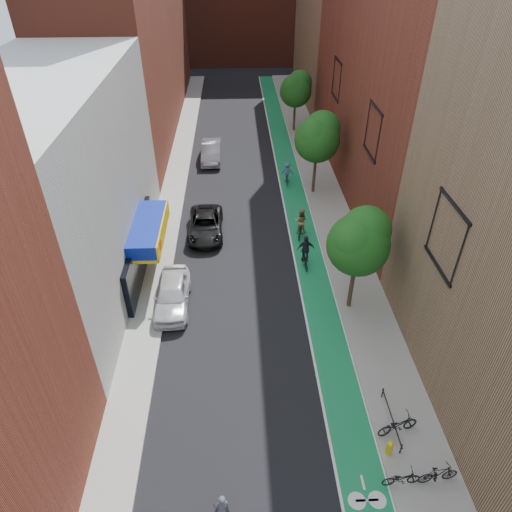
{
  "coord_description": "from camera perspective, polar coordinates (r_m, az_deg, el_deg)",
  "views": [
    {
      "loc": [
        -0.71,
        -9.47,
        18.05
      ],
      "look_at": [
        0.36,
        13.23,
        1.5
      ],
      "focal_mm": 32.0,
      "sensor_mm": 36.0,
      "label": 1
    }
  ],
  "objects": [
    {
      "name": "cyclist_lane_near",
      "position": [
        32.23,
        5.6,
        3.9
      ],
      "size": [
        1.07,
        1.73,
        2.23
      ],
      "rotation": [
        0.0,
        0.0,
        2.89
      ],
      "color": "black",
      "rests_on": "ground"
    },
    {
      "name": "parked_car_silver",
      "position": [
        44.01,
        -5.61,
        12.87
      ],
      "size": [
        1.79,
        5.07,
        1.67
      ],
      "primitive_type": "imported",
      "rotation": [
        0.0,
        0.0,
        0.0
      ],
      "color": "gray",
      "rests_on": "ground"
    },
    {
      "name": "cyclist_lane_mid",
      "position": [
        29.44,
        6.21,
        0.21
      ],
      "size": [
        1.12,
        1.65,
        2.25
      ],
      "rotation": [
        0.0,
        0.0,
        3.16
      ],
      "color": "black",
      "rests_on": "ground"
    },
    {
      "name": "parked_bike_mid",
      "position": [
        21.02,
        21.83,
        -23.99
      ],
      "size": [
        1.7,
        0.64,
        1.0
      ],
      "primitive_type": "imported",
      "rotation": [
        0.0,
        0.0,
        1.67
      ],
      "color": "black",
      "rests_on": "sidewalk_right"
    },
    {
      "name": "building_left_far_red",
      "position": [
        52.96,
        -15.66,
        27.29
      ],
      "size": [
        8.0,
        36.0,
        22.0
      ],
      "primitive_type": "cube",
      "color": "maroon",
      "rests_on": "ground"
    },
    {
      "name": "parked_car_black",
      "position": [
        32.73,
        -6.32,
        3.86
      ],
      "size": [
        2.46,
        5.25,
        1.45
      ],
      "primitive_type": "imported",
      "rotation": [
        0.0,
        0.0,
        0.01
      ],
      "color": "black",
      "rests_on": "ground"
    },
    {
      "name": "sidewalk_left",
      "position": [
        40.11,
        -10.11,
        8.86
      ],
      "size": [
        2.0,
        68.0,
        0.15
      ],
      "primitive_type": "cube",
      "color": "gray",
      "rests_on": "ground"
    },
    {
      "name": "tree_near",
      "position": [
        24.49,
        12.81,
        1.9
      ],
      "size": [
        3.4,
        3.36,
        6.42
      ],
      "color": "#332619",
      "rests_on": "ground"
    },
    {
      "name": "parked_bike_near",
      "position": [
        20.59,
        17.7,
        -24.95
      ],
      "size": [
        1.57,
        0.63,
        0.81
      ],
      "primitive_type": "imported",
      "rotation": [
        0.0,
        0.0,
        1.63
      ],
      "color": "black",
      "rests_on": "sidewalk_right"
    },
    {
      "name": "fire_hydrant",
      "position": [
        21.14,
        16.35,
        -21.97
      ],
      "size": [
        0.28,
        0.28,
        0.81
      ],
      "color": "gold",
      "rests_on": "sidewalk_right"
    },
    {
      "name": "cyclist_lane_far",
      "position": [
        39.47,
        3.9,
        10.16
      ],
      "size": [
        1.05,
        1.56,
        1.91
      ],
      "rotation": [
        0.0,
        0.0,
        3.06
      ],
      "color": "black",
      "rests_on": "ground"
    },
    {
      "name": "building_right_mid_red",
      "position": [
        38.33,
        18.33,
        23.87
      ],
      "size": [
        8.0,
        28.0,
        22.0
      ],
      "primitive_type": "cube",
      "color": "maroon",
      "rests_on": "ground"
    },
    {
      "name": "parked_car_white",
      "position": [
        26.78,
        -10.44,
        -4.71
      ],
      "size": [
        1.99,
        4.84,
        1.64
      ],
      "primitive_type": "imported",
      "rotation": [
        0.0,
        0.0,
        0.01
      ],
      "color": "silver",
      "rests_on": "ground"
    },
    {
      "name": "tree_mid",
      "position": [
        36.54,
        7.75,
        14.63
      ],
      "size": [
        3.55,
        3.53,
        6.74
      ],
      "color": "#332619",
      "rests_on": "ground"
    },
    {
      "name": "parked_bike_far",
      "position": [
        21.76,
        17.3,
        -19.51
      ],
      "size": [
        1.99,
        1.11,
        0.99
      ],
      "primitive_type": "imported",
      "rotation": [
        0.0,
        0.0,
        1.82
      ],
      "color": "black",
      "rests_on": "sidewalk_right"
    },
    {
      "name": "sidewalk_right",
      "position": [
        40.41,
        7.97,
        9.3
      ],
      "size": [
        3.0,
        68.0,
        0.15
      ],
      "primitive_type": "cube",
      "color": "gray",
      "rests_on": "ground"
    },
    {
      "name": "tree_far",
      "position": [
        49.79,
        5.04,
        20.15
      ],
      "size": [
        3.3,
        3.25,
        6.21
      ],
      "color": "#332619",
      "rests_on": "ground"
    },
    {
      "name": "bike_lane",
      "position": [
        40.07,
        4.39,
        9.19
      ],
      "size": [
        2.0,
        68.0,
        0.01
      ],
      "primitive_type": "cube",
      "color": "#167F48",
      "rests_on": "ground"
    },
    {
      "name": "building_right_far_tan",
      "position": [
        61.48,
        10.41,
        27.1
      ],
      "size": [
        8.0,
        20.0,
        18.0
      ],
      "primitive_type": "cube",
      "color": "#8C6B4C",
      "rests_on": "ground"
    },
    {
      "name": "ground",
      "position": [
        20.39,
        0.82,
        -26.19
      ],
      "size": [
        160.0,
        160.0,
        0.0
      ],
      "primitive_type": "plane",
      "color": "black",
      "rests_on": "ground"
    },
    {
      "name": "building_left_white",
      "position": [
        28.32,
        -23.94,
        7.66
      ],
      "size": [
        8.0,
        20.0,
        12.0
      ],
      "primitive_type": "cube",
      "color": "silver",
      "rests_on": "ground"
    }
  ]
}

